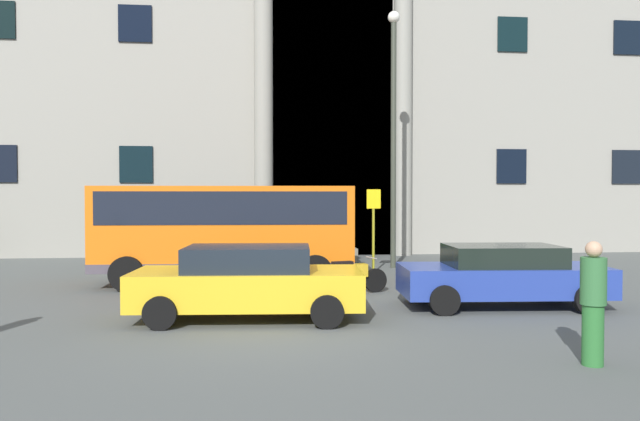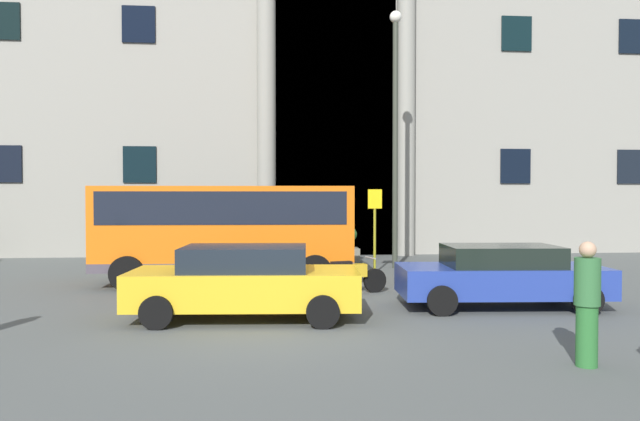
# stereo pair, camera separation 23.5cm
# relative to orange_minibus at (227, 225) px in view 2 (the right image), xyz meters

# --- Properties ---
(ground_plane) EXTENTS (80.00, 64.00, 0.12)m
(ground_plane) POSITION_rel_orange_minibus_xyz_m (1.23, -5.50, -1.68)
(ground_plane) COLOR #4D5250
(office_building_facade) EXTENTS (38.49, 9.62, 16.71)m
(office_building_facade) POSITION_rel_orange_minibus_xyz_m (1.24, 11.98, 6.74)
(office_building_facade) COLOR gray
(office_building_facade) RESTS_ON ground_plane
(orange_minibus) EXTENTS (6.95, 2.91, 2.70)m
(orange_minibus) POSITION_rel_orange_minibus_xyz_m (0.00, 0.00, 0.00)
(orange_minibus) COLOR orange
(orange_minibus) RESTS_ON ground_plane
(bus_stop_sign) EXTENTS (0.44, 0.08, 2.64)m
(bus_stop_sign) POSITION_rel_orange_minibus_xyz_m (4.49, 1.77, 0.01)
(bus_stop_sign) COLOR olive
(bus_stop_sign) RESTS_ON ground_plane
(hedge_planter_west) EXTENTS (2.12, 0.73, 1.24)m
(hedge_planter_west) POSITION_rel_orange_minibus_xyz_m (-3.90, 4.82, -1.02)
(hedge_planter_west) COLOR gray
(hedge_planter_west) RESTS_ON ground_plane
(hedge_planter_entrance_left) EXTENTS (2.12, 0.98, 1.52)m
(hedge_planter_entrance_left) POSITION_rel_orange_minibus_xyz_m (3.38, 4.88, -0.88)
(hedge_planter_entrance_left) COLOR slate
(hedge_planter_entrance_left) RESTS_ON ground_plane
(parked_sedan_far) EXTENTS (4.58, 2.26, 1.44)m
(parked_sedan_far) POSITION_rel_orange_minibus_xyz_m (0.68, -4.90, -0.87)
(parked_sedan_far) COLOR gold
(parked_sedan_far) RESTS_ON ground_plane
(parked_compact_extra) EXTENTS (4.51, 2.18, 1.36)m
(parked_compact_extra) POSITION_rel_orange_minibus_xyz_m (6.21, -4.17, -0.91)
(parked_compact_extra) COLOR #243B94
(parked_compact_extra) RESTS_ON ground_plane
(scooter_by_planter) EXTENTS (2.03, 0.80, 0.89)m
(scooter_by_planter) POSITION_rel_orange_minibus_xyz_m (3.07, -2.16, -1.16)
(scooter_by_planter) COLOR black
(scooter_by_planter) RESTS_ON ground_plane
(pedestrian_woman_with_bag) EXTENTS (0.36, 0.36, 1.79)m
(pedestrian_woman_with_bag) POSITION_rel_orange_minibus_xyz_m (5.67, -8.67, -0.71)
(pedestrian_woman_with_bag) COLOR #29692F
(pedestrian_woman_with_bag) RESTS_ON ground_plane
(lamppost_plaza_centre) EXTENTS (0.40, 0.40, 8.62)m
(lamppost_plaza_centre) POSITION_rel_orange_minibus_xyz_m (5.42, 3.05, 3.33)
(lamppost_plaza_centre) COLOR #383E33
(lamppost_plaza_centre) RESTS_ON ground_plane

